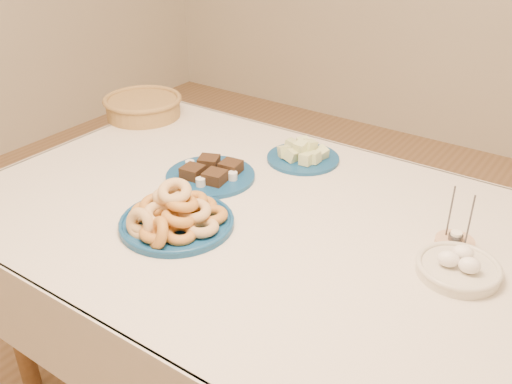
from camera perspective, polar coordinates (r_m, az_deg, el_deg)
dining_table at (r=1.62m, az=1.02°, el=-5.69°), size 1.71×1.11×0.75m
donut_platter at (r=1.51m, az=-8.14°, el=-2.39°), size 0.36×0.36×0.14m
melon_plate at (r=1.86m, az=4.71°, el=3.71°), size 0.28×0.28×0.08m
brownie_plate at (r=1.75m, az=-4.54°, el=1.82°), size 0.34×0.34×0.05m
wicker_basket at (r=2.26m, az=-11.23°, el=8.45°), size 0.35×0.35×0.08m
candle_holder at (r=1.51m, az=19.25°, el=-4.74°), size 0.12×0.12×0.16m
egg_bowl at (r=1.41m, az=19.59°, el=-7.10°), size 0.24×0.24×0.06m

